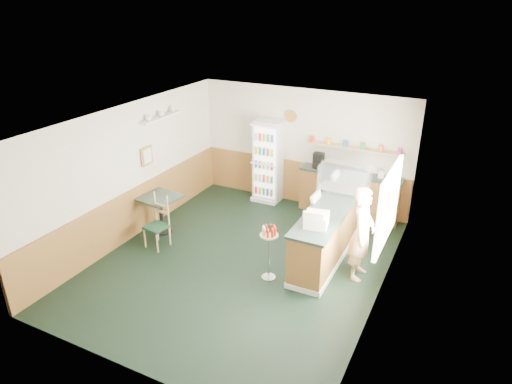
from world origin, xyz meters
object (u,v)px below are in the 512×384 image
Objects in this scene: drinks_fridge at (268,161)px; shopkeeper at (362,234)px; cafe_chair at (159,219)px; display_case at (345,179)px; cafe_table at (160,207)px; condiment_stand at (269,244)px; cash_register at (316,220)px.

drinks_fridge reaches higher than shopkeeper.
shopkeeper is 3.88m from cafe_chair.
display_case is 3.72m from cafe_chair.
cafe_chair is at bearing -148.55° from display_case.
display_case is 0.57× the size of shopkeeper.
condiment_stand is at bearing -11.11° from cafe_table.
display_case is at bearing -25.16° from drinks_fridge.
drinks_fridge reaches higher than cafe_chair.
drinks_fridge is 3.33m from condiment_stand.
drinks_fridge is 2.00× the size of display_case.
drinks_fridge reaches higher than display_case.
drinks_fridge reaches higher than cafe_table.
shopkeeper reaches higher than cafe_table.
cash_register is 3.18m from cafe_chair.
condiment_stand is at bearing 117.90° from shopkeeper.
cafe_chair is (-2.42, 0.09, -0.12)m from condiment_stand.
drinks_fridge is at bearing 50.64° from shopkeeper.
drinks_fridge is 3.34m from cash_register.
display_case is at bearing 71.01° from condiment_stand.
cash_register is 0.40× the size of condiment_stand.
display_case is at bearing 39.29° from cafe_chair.
shopkeeper is 2.09× the size of cafe_table.
cash_register is 0.24× the size of shopkeeper.
shopkeeper is at bearing -38.24° from drinks_fridge.
cafe_table is (-4.10, -0.24, -0.29)m from shopkeeper.
condiment_stand is at bearing 5.64° from cafe_chair.
display_case reaches higher than condiment_stand.
cash_register is (-0.00, -1.59, -0.16)m from display_case.
shopkeeper is 1.69× the size of condiment_stand.
cash_register is 0.49× the size of cafe_table.
shopkeeper is at bearing 29.02° from condiment_stand.
drinks_fridge is at bearing 154.84° from display_case.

